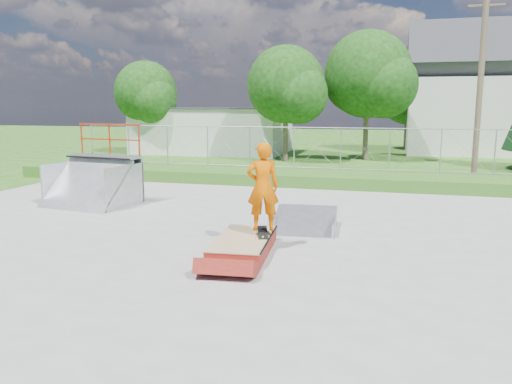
{
  "coord_description": "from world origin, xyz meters",
  "views": [
    {
      "loc": [
        4.16,
        -10.78,
        3.17
      ],
      "look_at": [
        0.95,
        0.83,
        1.1
      ],
      "focal_mm": 35.0,
      "sensor_mm": 36.0,
      "label": 1
    }
  ],
  "objects_px": {
    "quarter_pipe": "(89,166)",
    "skater": "(263,190)",
    "grind_box": "(244,246)",
    "flat_bank_ramp": "(305,222)"
  },
  "relations": [
    {
      "from": "grind_box",
      "to": "quarter_pipe",
      "type": "bearing_deg",
      "value": 143.8
    },
    {
      "from": "flat_bank_ramp",
      "to": "skater",
      "type": "relative_size",
      "value": 0.87
    },
    {
      "from": "skater",
      "to": "flat_bank_ramp",
      "type": "bearing_deg",
      "value": -125.23
    },
    {
      "from": "grind_box",
      "to": "skater",
      "type": "xyz_separation_m",
      "value": [
        0.34,
        0.35,
        1.19
      ]
    },
    {
      "from": "flat_bank_ramp",
      "to": "skater",
      "type": "xyz_separation_m",
      "value": [
        -0.59,
        -2.0,
        1.12
      ]
    },
    {
      "from": "skater",
      "to": "quarter_pipe",
      "type": "bearing_deg",
      "value": -45.94
    },
    {
      "from": "flat_bank_ramp",
      "to": "skater",
      "type": "height_order",
      "value": "skater"
    },
    {
      "from": "quarter_pipe",
      "to": "skater",
      "type": "xyz_separation_m",
      "value": [
        6.64,
        -3.42,
        0.07
      ]
    },
    {
      "from": "grind_box",
      "to": "flat_bank_ramp",
      "type": "height_order",
      "value": "flat_bank_ramp"
    },
    {
      "from": "flat_bank_ramp",
      "to": "skater",
      "type": "distance_m",
      "value": 2.37
    }
  ]
}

